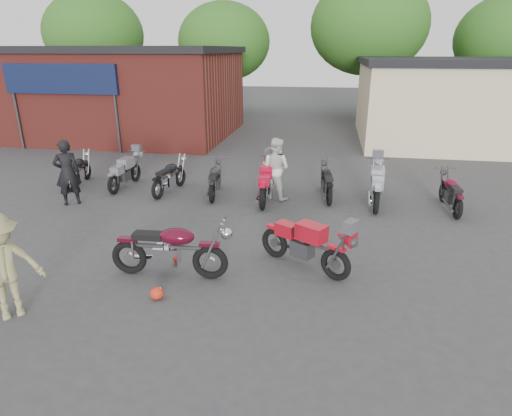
% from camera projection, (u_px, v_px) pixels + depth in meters
% --- Properties ---
extents(ground, '(90.00, 90.00, 0.00)m').
position_uv_depth(ground, '(210.00, 285.00, 8.01)').
color(ground, '#37373A').
extents(brick_building, '(12.00, 8.00, 4.00)m').
position_uv_depth(brick_building, '(111.00, 94.00, 21.67)').
color(brick_building, maroon).
rests_on(brick_building, ground).
extents(stucco_building, '(10.00, 8.00, 3.50)m').
position_uv_depth(stucco_building, '(472.00, 104.00, 19.90)').
color(stucco_building, '#C6B58E').
rests_on(stucco_building, ground).
extents(tree_0, '(6.56, 6.56, 8.20)m').
position_uv_depth(tree_0, '(96.00, 50.00, 29.12)').
color(tree_0, '#274E14').
rests_on(tree_0, ground).
extents(tree_1, '(5.92, 5.92, 7.40)m').
position_uv_depth(tree_1, '(225.00, 56.00, 27.83)').
color(tree_1, '#274E14').
rests_on(tree_1, ground).
extents(tree_2, '(7.04, 7.04, 8.80)m').
position_uv_depth(tree_2, '(367.00, 45.00, 26.15)').
color(tree_2, '#274E14').
rests_on(tree_2, ground).
extents(tree_3, '(6.08, 6.08, 7.60)m').
position_uv_depth(tree_3, '(506.00, 55.00, 25.09)').
color(tree_3, '#274E14').
rests_on(tree_3, ground).
extents(vintage_motorcycle, '(2.25, 0.83, 1.28)m').
position_uv_depth(vintage_motorcycle, '(171.00, 246.00, 8.11)').
color(vintage_motorcycle, '#460819').
rests_on(vintage_motorcycle, ground).
extents(sportbike, '(2.10, 1.63, 1.18)m').
position_uv_depth(sportbike, '(306.00, 241.00, 8.42)').
color(sportbike, red).
rests_on(sportbike, ground).
extents(helmet, '(0.29, 0.29, 0.22)m').
position_uv_depth(helmet, '(157.00, 293.00, 7.54)').
color(helmet, red).
rests_on(helmet, ground).
extents(person_dark, '(0.81, 0.75, 1.85)m').
position_uv_depth(person_dark, '(67.00, 173.00, 11.87)').
color(person_dark, black).
rests_on(person_dark, ground).
extents(person_light, '(1.08, 0.97, 1.80)m').
position_uv_depth(person_light, '(276.00, 169.00, 12.36)').
color(person_light, silver).
rests_on(person_light, ground).
extents(person_tan, '(1.30, 1.28, 1.80)m').
position_uv_depth(person_tan, '(3.00, 267.00, 6.79)').
color(person_tan, '#8F8758').
rests_on(person_tan, ground).
extents(row_bike_0, '(0.90, 1.91, 1.07)m').
position_uv_depth(row_bike_0, '(78.00, 169.00, 13.73)').
color(row_bike_0, black).
rests_on(row_bike_0, ground).
extents(row_bike_1, '(0.72, 1.94, 1.11)m').
position_uv_depth(row_bike_1, '(125.00, 170.00, 13.50)').
color(row_bike_1, gray).
rests_on(row_bike_1, ground).
extents(row_bike_2, '(0.91, 1.96, 1.10)m').
position_uv_depth(row_bike_2, '(170.00, 175.00, 13.03)').
color(row_bike_2, black).
rests_on(row_bike_2, ground).
extents(row_bike_3, '(0.83, 1.90, 1.07)m').
position_uv_depth(row_bike_3, '(215.00, 178.00, 12.77)').
color(row_bike_3, black).
rests_on(row_bike_3, ground).
extents(row_bike_4, '(0.76, 2.14, 1.23)m').
position_uv_depth(row_bike_4, '(266.00, 180.00, 12.31)').
color(row_bike_4, '#B50F2F').
rests_on(row_bike_4, ground).
extents(row_bike_5, '(0.85, 1.92, 1.07)m').
position_uv_depth(row_bike_5, '(327.00, 180.00, 12.55)').
color(row_bike_5, black).
rests_on(row_bike_5, ground).
extents(row_bike_6, '(0.85, 2.18, 1.24)m').
position_uv_depth(row_bike_6, '(377.00, 183.00, 12.00)').
color(row_bike_6, '#8E919B').
rests_on(row_bike_6, ground).
extents(row_bike_7, '(0.68, 1.88, 1.08)m').
position_uv_depth(row_bike_7, '(451.00, 191.00, 11.60)').
color(row_bike_7, '#580B23').
rests_on(row_bike_7, ground).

